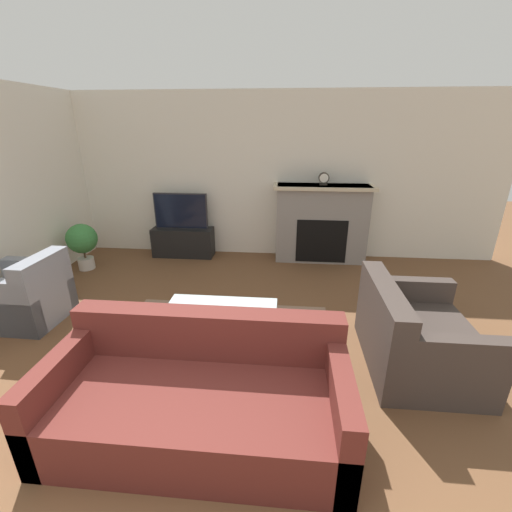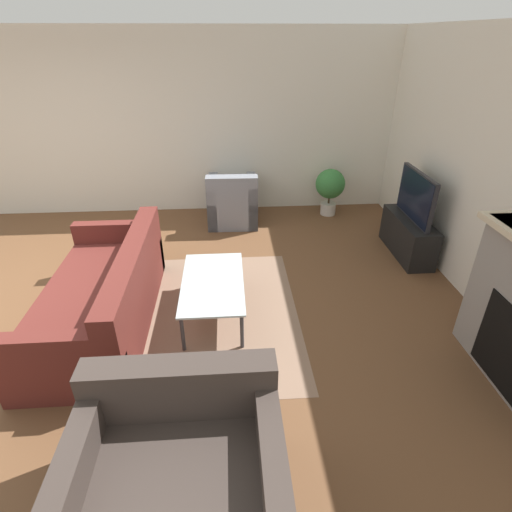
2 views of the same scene
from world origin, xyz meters
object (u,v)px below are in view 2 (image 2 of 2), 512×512
at_px(couch_sectional, 103,299).
at_px(potted_plant, 330,186).
at_px(couch_loveseat, 180,468).
at_px(tv, 416,196).
at_px(armchair_by_window, 233,204).
at_px(coffee_table, 213,284).

height_order(couch_sectional, potted_plant, couch_sectional).
bearing_deg(couch_loveseat, couch_sectional, 116.78).
distance_m(tv, potted_plant, 1.61).
relative_size(tv, couch_sectional, 0.43).
relative_size(couch_loveseat, potted_plant, 1.64).
relative_size(armchair_by_window, potted_plant, 1.14).
distance_m(tv, couch_sectional, 3.83).
xyz_separation_m(tv, potted_plant, (-1.39, -0.73, -0.34)).
height_order(tv, armchair_by_window, tv).
xyz_separation_m(couch_sectional, armchair_by_window, (-2.40, 1.33, 0.02)).
distance_m(couch_sectional, potted_plant, 3.88).
height_order(couch_sectional, couch_loveseat, same).
xyz_separation_m(couch_sectional, couch_loveseat, (1.84, 0.93, 0.01)).
height_order(couch_sectional, armchair_by_window, same).
relative_size(armchair_by_window, coffee_table, 0.73).
bearing_deg(coffee_table, couch_loveseat, -4.66).
bearing_deg(armchair_by_window, potted_plant, -171.43).
relative_size(tv, coffee_table, 0.79).
bearing_deg(armchair_by_window, tv, 153.52).
distance_m(couch_sectional, coffee_table, 1.09).
bearing_deg(tv, coffee_table, -65.59).
distance_m(coffee_table, potted_plant, 3.11).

